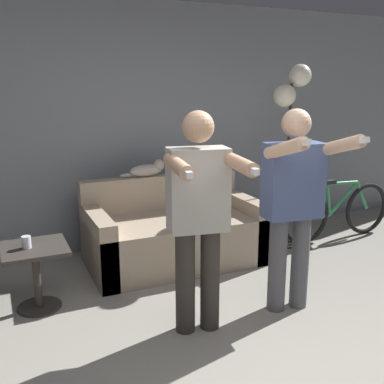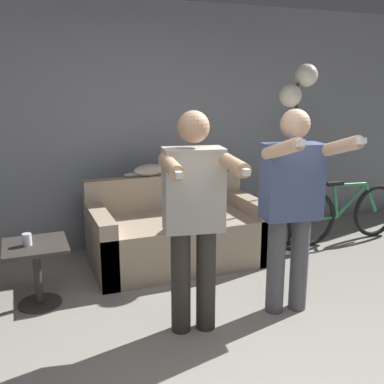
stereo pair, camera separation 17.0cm
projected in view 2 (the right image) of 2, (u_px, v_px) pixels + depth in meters
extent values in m
cube|color=gray|center=(134.00, 127.00, 4.81)|extent=(10.00, 0.05, 2.60)
cube|color=tan|center=(178.00, 240.00, 4.47)|extent=(1.69, 0.90, 0.47)
cube|color=tan|center=(165.00, 191.00, 4.72)|extent=(1.69, 0.14, 0.35)
cube|color=tan|center=(101.00, 243.00, 4.18)|extent=(0.16, 0.90, 0.61)
cube|color=tan|center=(246.00, 225.00, 4.73)|extent=(0.16, 0.90, 0.61)
cylinder|color=#38332D|center=(181.00, 282.00, 3.19)|extent=(0.14, 0.14, 0.76)
cylinder|color=#38332D|center=(206.00, 279.00, 3.23)|extent=(0.14, 0.14, 0.76)
cube|color=#B7B2A8|center=(193.00, 190.00, 3.05)|extent=(0.44, 0.29, 0.57)
sphere|color=tan|center=(194.00, 127.00, 2.95)|extent=(0.22, 0.22, 0.22)
cylinder|color=tan|center=(171.00, 166.00, 2.73)|extent=(0.18, 0.51, 0.09)
cube|color=white|center=(177.00, 174.00, 2.49)|extent=(0.06, 0.12, 0.04)
cylinder|color=tan|center=(232.00, 163.00, 2.80)|extent=(0.18, 0.51, 0.09)
cube|color=white|center=(244.00, 171.00, 2.56)|extent=(0.06, 0.12, 0.04)
cylinder|color=#56565B|center=(276.00, 266.00, 3.47)|extent=(0.14, 0.14, 0.76)
cylinder|color=#56565B|center=(299.00, 264.00, 3.52)|extent=(0.14, 0.14, 0.76)
cube|color=#475684|center=(292.00, 182.00, 3.34)|extent=(0.47, 0.28, 0.57)
sphere|color=#D8AD8C|center=(295.00, 124.00, 3.24)|extent=(0.22, 0.22, 0.22)
cylinder|color=#D8AD8C|center=(282.00, 149.00, 3.00)|extent=(0.16, 0.51, 0.22)
cube|color=white|center=(299.00, 144.00, 2.75)|extent=(0.05, 0.13, 0.07)
cylinder|color=#D8AD8C|center=(338.00, 147.00, 3.09)|extent=(0.16, 0.51, 0.22)
cube|color=white|center=(359.00, 142.00, 2.85)|extent=(0.05, 0.13, 0.07)
ellipsoid|color=#B7AD9E|center=(150.00, 170.00, 4.60)|extent=(0.34, 0.11, 0.13)
sphere|color=#B7AD9E|center=(163.00, 165.00, 4.64)|extent=(0.12, 0.12, 0.12)
ellipsoid|color=#B7AD9E|center=(133.00, 175.00, 4.57)|extent=(0.19, 0.04, 0.04)
cone|color=#B7AD9E|center=(162.00, 161.00, 4.61)|extent=(0.04, 0.04, 0.03)
cone|color=#B7AD9E|center=(161.00, 160.00, 4.64)|extent=(0.04, 0.04, 0.03)
cylinder|color=black|center=(289.00, 246.00, 4.95)|extent=(0.25, 0.25, 0.02)
cylinder|color=black|center=(293.00, 169.00, 4.75)|extent=(0.03, 0.03, 1.75)
sphere|color=white|center=(306.00, 75.00, 4.56)|extent=(0.23, 0.23, 0.23)
sphere|color=white|center=(290.00, 96.00, 4.54)|extent=(0.23, 0.23, 0.23)
cylinder|color=#38332D|center=(40.00, 303.00, 3.67)|extent=(0.35, 0.35, 0.02)
cylinder|color=#38332D|center=(38.00, 276.00, 3.61)|extent=(0.06, 0.06, 0.49)
cube|color=#38332D|center=(35.00, 246.00, 3.55)|extent=(0.49, 0.49, 0.03)
cylinder|color=silver|center=(27.00, 240.00, 3.51)|extent=(0.07, 0.07, 0.10)
torus|color=black|center=(375.00, 211.00, 5.24)|extent=(0.62, 0.05, 0.62)
torus|color=black|center=(312.00, 219.00, 4.92)|extent=(0.62, 0.05, 0.62)
cylinder|color=#338E56|center=(351.00, 200.00, 5.07)|extent=(0.40, 0.04, 0.38)
cylinder|color=#338E56|center=(336.00, 201.00, 4.99)|extent=(0.10, 0.04, 0.38)
cylinder|color=#338E56|center=(350.00, 185.00, 5.01)|extent=(0.43, 0.04, 0.05)
cylinder|color=#338E56|center=(324.00, 218.00, 4.98)|extent=(0.34, 0.04, 0.05)
cylinder|color=#338E56|center=(371.00, 197.00, 5.17)|extent=(0.22, 0.04, 0.36)
cube|color=black|center=(335.00, 184.00, 4.93)|extent=(0.20, 0.07, 0.04)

